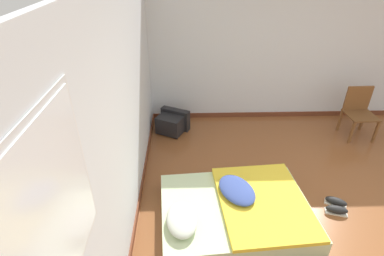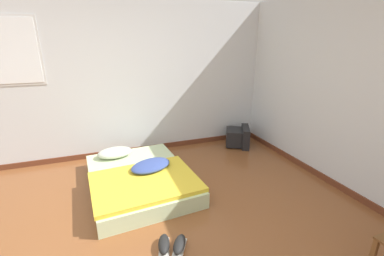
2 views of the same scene
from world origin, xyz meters
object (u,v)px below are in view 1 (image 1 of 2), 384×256
at_px(mattress_bed, 236,209).
at_px(sneaker_pair, 336,206).
at_px(wooden_chair, 359,108).
at_px(crt_tv, 172,122).

distance_m(mattress_bed, sneaker_pair, 1.29).
bearing_deg(sneaker_pair, mattress_bed, 94.38).
xyz_separation_m(wooden_chair, sneaker_pair, (-1.79, 1.08, -0.44)).
bearing_deg(wooden_chair, mattress_bed, 128.59).
distance_m(mattress_bed, wooden_chair, 3.04).
distance_m(crt_tv, wooden_chair, 3.20).
height_order(mattress_bed, wooden_chair, wooden_chair).
bearing_deg(crt_tv, sneaker_pair, -132.70).
distance_m(mattress_bed, crt_tv, 2.20).
relative_size(mattress_bed, wooden_chair, 2.18).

